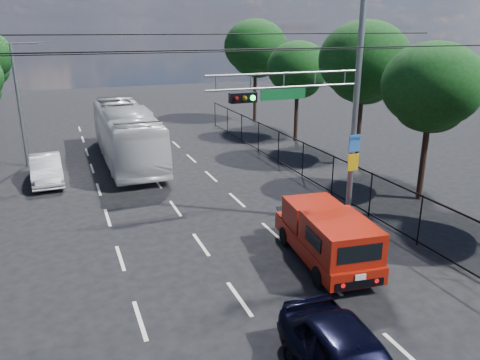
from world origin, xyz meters
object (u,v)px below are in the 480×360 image
red_pickup (326,235)px  white_van (46,169)px  signal_mast (330,98)px  white_bus (126,134)px

red_pickup → white_van: red_pickup is taller
signal_mast → white_van: size_ratio=2.17×
white_bus → white_van: size_ratio=2.75×
white_van → white_bus: bearing=28.4°
white_van → signal_mast: bearing=-46.0°
signal_mast → red_pickup: size_ratio=1.75×
signal_mast → white_bus: size_ratio=0.79×
red_pickup → white_bus: size_ratio=0.45×
white_bus → white_van: bearing=-149.1°
red_pickup → white_van: bearing=124.5°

